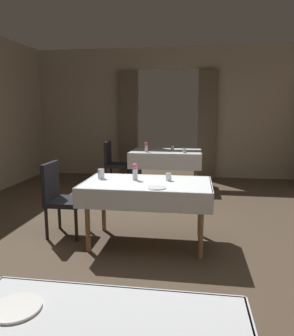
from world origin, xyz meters
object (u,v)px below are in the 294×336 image
(glass_mid_b, at_px, (101,174))
(flower_vase_far, at_px, (146,147))
(glass_far_b, at_px, (172,148))
(chair_mid_left, at_px, (60,195))
(dining_table_far, at_px, (166,156))
(glass_mid_d, at_px, (169,177))
(chair_far_left, at_px, (113,161))
(plate_near_b, at_px, (16,308))
(glass_far_c, at_px, (184,150))
(dining_table_mid, at_px, (147,189))
(plate_mid_c, at_px, (157,188))
(flower_vase_mid, at_px, (135,171))

(glass_mid_b, bearing_deg, flower_vase_far, 86.50)
(glass_far_b, bearing_deg, chair_mid_left, -111.96)
(dining_table_far, distance_m, flower_vase_far, 0.50)
(glass_mid_b, relative_size, glass_mid_d, 1.31)
(dining_table_far, height_order, chair_far_left, chair_far_left)
(glass_mid_b, bearing_deg, glass_mid_d, 0.41)
(plate_near_b, distance_m, glass_far_c, 5.21)
(dining_table_far, height_order, chair_mid_left, chair_mid_left)
(dining_table_mid, height_order, plate_mid_c, plate_mid_c)
(dining_table_far, xyz_separation_m, glass_mid_d, (0.28, -2.86, 0.14))
(dining_table_mid, distance_m, chair_far_left, 3.12)
(dining_table_mid, xyz_separation_m, glass_far_c, (0.34, 2.69, 0.13))
(plate_near_b, height_order, plate_mid_c, same)
(dining_table_mid, height_order, chair_mid_left, chair_mid_left)
(plate_near_b, distance_m, glass_mid_d, 2.64)
(flower_vase_far, relative_size, glass_far_c, 2.14)
(chair_far_left, height_order, glass_far_c, chair_far_left)
(dining_table_far, bearing_deg, glass_mid_b, -100.63)
(plate_mid_c, xyz_separation_m, glass_far_c, (0.19, 2.98, 0.04))
(chair_far_left, height_order, glass_mid_d, chair_far_left)
(glass_mid_d, height_order, flower_vase_far, flower_vase_far)
(chair_far_left, xyz_separation_m, glass_mid_b, (0.57, -2.80, 0.29))
(chair_mid_left, bearing_deg, plate_near_b, -70.13)
(dining_table_far, relative_size, glass_far_b, 15.10)
(flower_vase_mid, bearing_deg, glass_mid_b, 178.00)
(flower_vase_far, bearing_deg, glass_far_c, -1.58)
(chair_mid_left, xyz_separation_m, glass_mid_d, (1.37, -0.01, 0.28))
(plate_near_b, bearing_deg, glass_mid_d, 80.67)
(glass_far_b, bearing_deg, glass_mid_d, -86.82)
(dining_table_far, relative_size, chair_far_left, 1.55)
(glass_mid_d, height_order, glass_far_b, glass_far_b)
(glass_mid_d, bearing_deg, flower_vase_mid, -177.04)
(chair_far_left, height_order, flower_vase_far, flower_vase_far)
(chair_mid_left, bearing_deg, glass_mid_b, -1.23)
(dining_table_far, distance_m, glass_far_c, 0.49)
(chair_far_left, relative_size, flower_vase_mid, 4.61)
(flower_vase_mid, distance_m, glass_mid_b, 0.43)
(flower_vase_mid, xyz_separation_m, plate_mid_c, (0.30, -0.38, -0.10))
(chair_far_left, relative_size, glass_mid_b, 7.81)
(dining_table_far, xyz_separation_m, chair_far_left, (-1.11, -0.07, -0.14))
(chair_mid_left, distance_m, glass_mid_b, 0.62)
(plate_near_b, distance_m, glass_far_b, 5.60)
(plate_near_b, xyz_separation_m, glass_far_c, (0.53, 5.19, 0.04))
(chair_mid_left, xyz_separation_m, chair_far_left, (-0.02, 2.79, 0.00))
(chair_mid_left, distance_m, glass_mid_d, 1.40)
(plate_near_b, relative_size, flower_vase_far, 1.07)
(dining_table_far, bearing_deg, glass_far_c, -35.91)
(flower_vase_far, distance_m, glass_far_b, 0.63)
(dining_table_mid, relative_size, plate_near_b, 6.98)
(dining_table_mid, bearing_deg, glass_far_c, 82.79)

